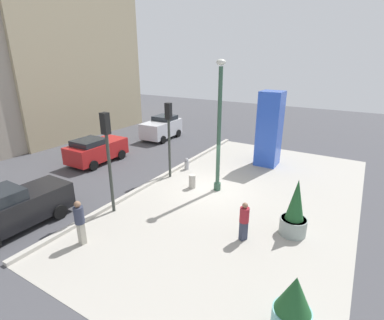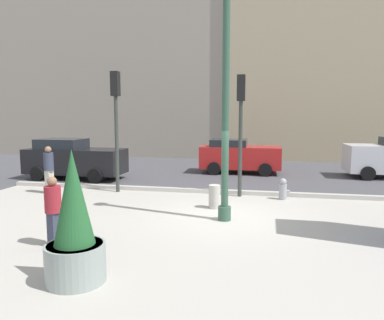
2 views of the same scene
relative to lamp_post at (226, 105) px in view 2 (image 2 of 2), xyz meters
The scene contains 14 objects.
ground_plane 5.41m from the lamp_post, 90.74° to the left, with size 60.00×60.00×0.00m, color #47474C.
plaza_pavement 3.60m from the lamp_post, 91.96° to the right, with size 18.00×10.00×0.02m, color #ADA89E.
curb_strip 4.67m from the lamp_post, 90.93° to the left, with size 18.00×0.24×0.16m, color #B7B2A8.
lamp_post is the anchor object (origin of this frame).
potted_plant_mid_plaza 5.35m from the lamp_post, 115.94° to the right, with size 1.05×1.05×2.36m.
fire_hydrant 4.43m from the lamp_post, 60.15° to the left, with size 0.36×0.26×0.75m.
concrete_bollard 3.13m from the lamp_post, 109.95° to the left, with size 0.36×0.36×0.75m, color #B2ADA3.
traffic_light_far_side 3.19m from the lamp_post, 86.64° to the left, with size 0.28×0.42×4.31m.
traffic_light_corner 5.40m from the lamp_post, 145.39° to the left, with size 0.28×0.42×4.52m.
car_curb_west 9.07m from the lamp_post, 91.65° to the left, with size 4.01×2.11×1.70m.
car_far_lane 9.63m from the lamp_post, 144.17° to the left, with size 4.50×2.01×1.84m.
pedestrian_on_sidewalk 7.53m from the lamp_post, 161.52° to the left, with size 0.41×0.41×1.78m.
pedestrian_crossing 5.06m from the lamp_post, 140.99° to the right, with size 0.49×0.49×1.59m.
office_block_flanking 23.21m from the lamp_post, 116.98° to the left, with size 17.46×10.95×18.06m, color #9E9384.
Camera 2 is at (1.18, -10.45, 2.93)m, focal length 34.84 mm.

